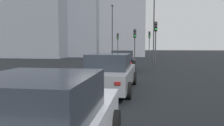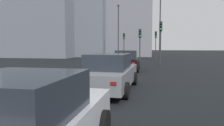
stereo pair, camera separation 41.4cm
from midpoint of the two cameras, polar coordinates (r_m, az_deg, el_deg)
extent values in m
cube|color=black|center=(8.42, -0.61, -9.44)|extent=(160.00, 160.00, 0.20)
cube|color=black|center=(16.78, 4.61, 0.09)|extent=(4.12, 1.92, 0.68)
cube|color=#1E232B|center=(16.53, 4.58, 2.31)|extent=(1.87, 1.64, 0.63)
cylinder|color=black|center=(18.02, 7.76, -0.50)|extent=(0.65, 0.24, 0.64)
cylinder|color=black|center=(18.14, 2.05, -0.43)|extent=(0.65, 0.24, 0.64)
cylinder|color=black|center=(15.51, 7.61, -1.35)|extent=(0.65, 0.24, 0.64)
cylinder|color=black|center=(15.65, 0.97, -1.26)|extent=(0.65, 0.24, 0.64)
cube|color=red|center=(14.69, 6.58, -0.11)|extent=(0.04, 0.20, 0.11)
cube|color=red|center=(14.80, 1.53, -0.04)|extent=(0.04, 0.20, 0.11)
cube|color=slate|center=(9.32, 0.66, -3.60)|extent=(4.76, 2.05, 0.70)
cube|color=#1E232B|center=(9.01, 0.36, 0.42)|extent=(2.18, 1.73, 0.65)
cylinder|color=black|center=(10.65, 7.22, -4.15)|extent=(0.65, 0.24, 0.64)
cylinder|color=black|center=(10.97, -2.58, -3.85)|extent=(0.65, 0.24, 0.64)
cylinder|color=black|center=(7.80, 5.25, -7.43)|extent=(0.65, 0.24, 0.64)
cylinder|color=black|center=(8.24, -7.87, -6.79)|extent=(0.65, 0.24, 0.64)
cube|color=maroon|center=(6.88, 2.15, -5.55)|extent=(0.04, 0.20, 0.11)
cube|color=maroon|center=(7.24, -8.46, -5.08)|extent=(0.04, 0.20, 0.11)
cube|color=#1E232B|center=(3.30, -20.74, -8.31)|extent=(1.81, 1.63, 0.62)
cylinder|color=black|center=(4.55, 0.21, -16.42)|extent=(0.64, 0.22, 0.64)
cylinder|color=black|center=(5.19, -20.87, -14.03)|extent=(0.64, 0.22, 0.64)
cylinder|color=#2D2D30|center=(31.21, 12.01, 3.87)|extent=(0.11, 0.11, 3.05)
cube|color=black|center=(31.19, 12.09, 7.50)|extent=(0.22, 0.29, 0.90)
sphere|color=black|center=(31.09, 12.11, 8.00)|extent=(0.20, 0.20, 0.20)
sphere|color=black|center=(31.08, 12.11, 7.51)|extent=(0.20, 0.20, 0.20)
sphere|color=green|center=(31.07, 12.10, 7.01)|extent=(0.20, 0.20, 0.20)
cylinder|color=#2D2D30|center=(32.06, 3.60, 3.83)|extent=(0.11, 0.11, 2.87)
cube|color=black|center=(32.03, 3.60, 7.20)|extent=(0.20, 0.28, 0.90)
sphere|color=black|center=(31.93, 3.58, 7.69)|extent=(0.20, 0.20, 0.20)
sphere|color=black|center=(31.92, 3.58, 7.21)|extent=(0.20, 0.20, 0.20)
sphere|color=green|center=(31.91, 3.58, 6.73)|extent=(0.20, 0.20, 0.20)
cylinder|color=#2D2D30|center=(20.63, 13.46, 3.75)|extent=(0.11, 0.11, 3.28)
cube|color=black|center=(20.64, 13.57, 9.55)|extent=(0.22, 0.29, 0.90)
sphere|color=black|center=(20.56, 13.58, 10.33)|extent=(0.20, 0.20, 0.20)
sphere|color=black|center=(20.53, 13.56, 9.58)|extent=(0.20, 0.20, 0.20)
sphere|color=green|center=(20.51, 13.55, 8.83)|extent=(0.20, 0.20, 0.20)
cylinder|color=#2D2D30|center=(22.88, 8.01, 3.28)|extent=(0.11, 0.11, 2.77)
cube|color=black|center=(22.85, 8.07, 7.89)|extent=(0.23, 0.30, 0.90)
sphere|color=black|center=(22.75, 8.10, 8.58)|extent=(0.20, 0.20, 0.20)
sphere|color=black|center=(22.74, 8.09, 7.90)|extent=(0.20, 0.20, 0.20)
sphere|color=green|center=(22.72, 8.08, 7.22)|extent=(0.20, 0.20, 0.20)
cylinder|color=#2D2D30|center=(30.23, 2.12, 8.08)|extent=(0.16, 0.16, 7.42)
ellipsoid|color=#4C4C51|center=(30.69, 2.15, 15.24)|extent=(0.56, 0.36, 0.24)
cylinder|color=#2D2D30|center=(28.17, 13.19, 8.71)|extent=(0.16, 0.16, 7.91)
cube|color=slate|center=(41.45, 5.36, 13.91)|extent=(10.11, 8.00, 17.11)
cube|color=slate|center=(39.41, -7.00, 11.37)|extent=(8.29, 8.43, 13.02)
cube|color=slate|center=(40.56, -15.81, 11.68)|extent=(13.58, 11.00, 13.92)
camera|label=1|loc=(0.21, -88.80, 0.10)|focal=34.00mm
camera|label=2|loc=(0.21, 91.20, -0.10)|focal=34.00mm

